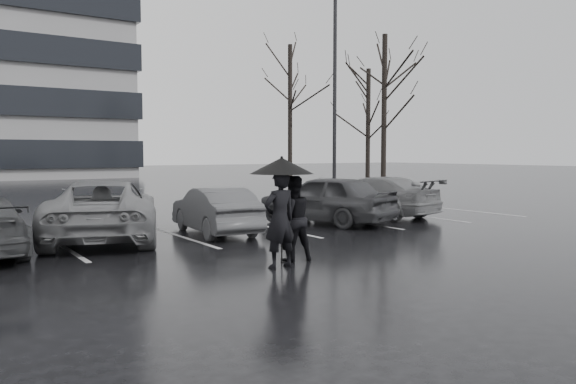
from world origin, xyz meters
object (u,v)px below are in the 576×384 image
(car_main, at_px, (325,199))
(car_west_b, at_px, (104,210))
(lamp_post, at_px, (335,104))
(tree_east, at_px, (384,115))
(car_east, at_px, (373,197))
(car_west_a, at_px, (215,210))
(tree_north, at_px, (290,117))
(pedestrian_right, at_px, (292,218))
(tree_ne, at_px, (368,129))
(pedestrian_left, at_px, (280,219))

(car_main, bearing_deg, car_west_b, -22.23)
(lamp_post, distance_m, tree_east, 4.32)
(car_east, height_order, lamp_post, lamp_post)
(car_west_a, bearing_deg, tree_north, -123.79)
(pedestrian_right, xyz_separation_m, tree_east, (13.63, 11.98, 3.17))
(car_main, bearing_deg, car_west_a, -16.56)
(car_east, distance_m, tree_ne, 14.96)
(car_main, distance_m, pedestrian_left, 6.62)
(lamp_post, height_order, tree_north, lamp_post)
(car_west_a, height_order, car_west_b, car_west_b)
(lamp_post, xyz_separation_m, tree_ne, (6.63, 5.24, -0.76))
(car_east, bearing_deg, pedestrian_left, 25.47)
(car_east, distance_m, tree_east, 10.59)
(car_west_b, distance_m, car_east, 8.82)
(lamp_post, distance_m, tree_ne, 8.49)
(car_east, bearing_deg, tree_ne, -142.27)
(car_main, height_order, tree_ne, tree_ne)
(pedestrian_left, height_order, pedestrian_right, pedestrian_left)
(pedestrian_left, distance_m, pedestrian_right, 0.72)
(car_main, relative_size, car_west_b, 0.82)
(car_west_b, bearing_deg, car_east, -159.92)
(car_west_a, bearing_deg, pedestrian_left, 83.99)
(car_west_a, bearing_deg, tree_east, -143.73)
(car_main, height_order, pedestrian_left, pedestrian_left)
(car_west_a, relative_size, pedestrian_left, 2.06)
(tree_east, bearing_deg, car_main, -141.15)
(tree_north, bearing_deg, lamp_post, -110.80)
(car_west_a, relative_size, car_east, 0.81)
(car_west_b, distance_m, pedestrian_right, 5.30)
(pedestrian_right, height_order, tree_east, tree_east)
(lamp_post, bearing_deg, tree_ne, 38.32)
(car_west_a, height_order, tree_north, tree_north)
(pedestrian_left, bearing_deg, tree_east, -141.18)
(lamp_post, relative_size, tree_north, 1.10)
(car_east, xyz_separation_m, lamp_post, (2.99, 5.86, 3.60))
(car_main, distance_m, car_west_b, 6.40)
(car_west_a, distance_m, tree_ne, 19.86)
(pedestrian_left, distance_m, tree_north, 23.71)
(pedestrian_left, xyz_separation_m, lamp_post, (10.07, 11.17, 3.37))
(pedestrian_left, height_order, tree_north, tree_north)
(pedestrian_left, relative_size, pedestrian_right, 1.07)
(tree_north, bearing_deg, car_main, -120.20)
(pedestrian_left, xyz_separation_m, tree_north, (13.20, 19.41, 3.36))
(car_west_b, relative_size, pedestrian_left, 2.94)
(car_west_b, bearing_deg, car_west_a, -172.53)
(car_west_b, bearing_deg, pedestrian_left, 127.89)
(tree_east, distance_m, tree_ne, 4.74)
(car_main, bearing_deg, tree_east, -158.97)
(car_west_a, xyz_separation_m, pedestrian_left, (-0.97, -4.63, 0.29))
(car_east, distance_m, pedestrian_left, 8.85)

